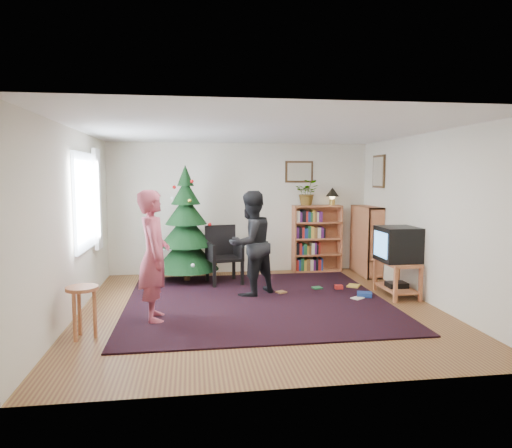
{
  "coord_description": "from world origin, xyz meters",
  "views": [
    {
      "loc": [
        -0.95,
        -6.26,
        1.87
      ],
      "look_at": [
        0.08,
        0.94,
        1.1
      ],
      "focal_mm": 32.0,
      "sensor_mm": 36.0,
      "label": 1
    }
  ],
  "objects": [
    {
      "name": "picture_back",
      "position": [
        1.15,
        2.48,
        1.95
      ],
      "size": [
        0.55,
        0.03,
        0.42
      ],
      "color": "#4C3319",
      "rests_on": "wall_back"
    },
    {
      "name": "stool",
      "position": [
        -2.2,
        -0.92,
        0.47
      ],
      "size": [
        0.36,
        0.36,
        0.61
      ],
      "color": "#BF6D44",
      "rests_on": "floor"
    },
    {
      "name": "person_standing",
      "position": [
        -1.43,
        -0.36,
        0.85
      ],
      "size": [
        0.47,
        0.66,
        1.69
      ],
      "primitive_type": "imported",
      "rotation": [
        0.0,
        0.0,
        1.67
      ],
      "color": "#AA4456",
      "rests_on": "rug"
    },
    {
      "name": "crt_tv",
      "position": [
        2.22,
        0.35,
        0.82
      ],
      "size": [
        0.57,
        0.61,
        0.54
      ],
      "color": "black",
      "rests_on": "tv_stand"
    },
    {
      "name": "floor_clutter",
      "position": [
        1.32,
        0.64,
        0.04
      ],
      "size": [
        1.49,
        0.94,
        0.08
      ],
      "color": "#A51E19",
      "rests_on": "rug"
    },
    {
      "name": "curtain",
      "position": [
        -2.43,
        1.3,
        1.5
      ],
      "size": [
        0.06,
        0.35,
        1.6
      ],
      "primitive_type": "cube",
      "color": "white",
      "rests_on": "wall_left"
    },
    {
      "name": "person_by_chair",
      "position": [
        -0.04,
        0.71,
        0.82
      ],
      "size": [
        1.01,
        0.97,
        1.64
      ],
      "primitive_type": "imported",
      "rotation": [
        0.0,
        0.0,
        3.75
      ],
      "color": "black",
      "rests_on": "rug"
    },
    {
      "name": "potted_plant",
      "position": [
        1.29,
        2.34,
        1.55
      ],
      "size": [
        0.56,
        0.52,
        0.5
      ],
      "primitive_type": "imported",
      "rotation": [
        0.0,
        0.0,
        -0.37
      ],
      "color": "gray",
      "rests_on": "bookshelf_back"
    },
    {
      "name": "wall_back",
      "position": [
        0.0,
        2.5,
        1.25
      ],
      "size": [
        5.0,
        0.02,
        2.5
      ],
      "primitive_type": "cube",
      "color": "silver",
      "rests_on": "floor"
    },
    {
      "name": "floor",
      "position": [
        0.0,
        0.0,
        0.0
      ],
      "size": [
        5.0,
        5.0,
        0.0
      ],
      "primitive_type": "plane",
      "color": "brown",
      "rests_on": "ground"
    },
    {
      "name": "wall_right",
      "position": [
        2.5,
        0.0,
        1.25
      ],
      "size": [
        0.02,
        5.0,
        2.5
      ],
      "primitive_type": "cube",
      "color": "silver",
      "rests_on": "floor"
    },
    {
      "name": "rug",
      "position": [
        0.0,
        0.3,
        0.01
      ],
      "size": [
        3.8,
        3.6,
        0.02
      ],
      "primitive_type": "cube",
      "color": "black",
      "rests_on": "floor"
    },
    {
      "name": "bookshelf_back",
      "position": [
        1.49,
        2.34,
        0.66
      ],
      "size": [
        0.95,
        0.3,
        1.3
      ],
      "color": "#BF6D44",
      "rests_on": "floor"
    },
    {
      "name": "bookshelf_right",
      "position": [
        2.34,
        1.93,
        0.66
      ],
      "size": [
        0.3,
        0.95,
        1.3
      ],
      "rotation": [
        0.0,
        0.0,
        1.57
      ],
      "color": "#BF6D44",
      "rests_on": "floor"
    },
    {
      "name": "ceiling",
      "position": [
        0.0,
        0.0,
        2.5
      ],
      "size": [
        5.0,
        5.0,
        0.0
      ],
      "primitive_type": "plane",
      "rotation": [
        3.14,
        0.0,
        0.0
      ],
      "color": "white",
      "rests_on": "wall_back"
    },
    {
      "name": "wall_left",
      "position": [
        -2.5,
        0.0,
        1.25
      ],
      "size": [
        0.02,
        5.0,
        2.5
      ],
      "primitive_type": "cube",
      "color": "silver",
      "rests_on": "floor"
    },
    {
      "name": "picture_right",
      "position": [
        2.48,
        1.75,
        1.95
      ],
      "size": [
        0.03,
        0.5,
        0.6
      ],
      "color": "#4C3319",
      "rests_on": "wall_right"
    },
    {
      "name": "wall_front",
      "position": [
        0.0,
        -2.5,
        1.25
      ],
      "size": [
        5.0,
        0.02,
        2.5
      ],
      "primitive_type": "cube",
      "color": "silver",
      "rests_on": "floor"
    },
    {
      "name": "christmas_tree",
      "position": [
        -1.04,
        1.8,
        0.86
      ],
      "size": [
        1.14,
        1.14,
        2.06
      ],
      "rotation": [
        0.0,
        0.0,
        0.09
      ],
      "color": "#3F2816",
      "rests_on": "rug"
    },
    {
      "name": "armchair",
      "position": [
        -0.39,
        1.61,
        0.54
      ],
      "size": [
        0.65,
        0.66,
        1.0
      ],
      "rotation": [
        0.0,
        0.0,
        0.21
      ],
      "color": "black",
      "rests_on": "rug"
    },
    {
      "name": "table_lamp",
      "position": [
        1.79,
        2.34,
        1.53
      ],
      "size": [
        0.26,
        0.26,
        0.35
      ],
      "color": "#A57F33",
      "rests_on": "bookshelf_back"
    },
    {
      "name": "window_pane",
      "position": [
        -2.47,
        0.6,
        1.5
      ],
      "size": [
        0.04,
        1.2,
        1.4
      ],
      "primitive_type": "cube",
      "color": "silver",
      "rests_on": "wall_left"
    },
    {
      "name": "tv_stand",
      "position": [
        2.22,
        0.35,
        0.32
      ],
      "size": [
        0.45,
        0.82,
        0.55
      ],
      "color": "#BF6D44",
      "rests_on": "floor"
    }
  ]
}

